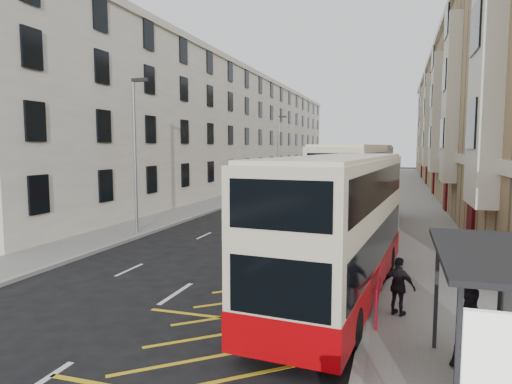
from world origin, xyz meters
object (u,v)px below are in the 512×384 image
(street_lamp_near, at_px, (136,147))
(bus_shelter, at_px, (498,297))
(pedestrian_mid, at_px, (472,328))
(pedestrian_far, at_px, (399,286))
(double_decker_rear, at_px, (356,187))
(car_red, at_px, (376,174))
(car_silver, at_px, (323,176))
(white_van, at_px, (292,180))
(car_dark, at_px, (330,172))
(double_decker_front, at_px, (340,226))
(street_lamp_far, at_px, (280,147))

(street_lamp_near, bearing_deg, bus_shelter, -40.14)
(pedestrian_mid, xyz_separation_m, pedestrian_far, (-1.41, 2.67, -0.05))
(double_decker_rear, bearing_deg, car_red, 96.26)
(bus_shelter, xyz_separation_m, double_decker_rear, (-3.90, 17.65, 0.29))
(car_silver, xyz_separation_m, car_red, (6.58, 6.99, 0.11))
(white_van, xyz_separation_m, car_dark, (1.62, 20.11, -0.11))
(double_decker_front, relative_size, white_van, 1.99)
(double_decker_rear, relative_size, white_van, 2.16)
(bus_shelter, bearing_deg, car_dark, 100.53)
(double_decker_front, bearing_deg, street_lamp_near, 154.46)
(street_lamp_near, relative_size, pedestrian_far, 5.07)
(pedestrian_far, bearing_deg, car_silver, -52.18)
(street_lamp_near, relative_size, street_lamp_far, 1.00)
(white_van, bearing_deg, car_dark, 78.14)
(street_lamp_far, height_order, white_van, street_lamp_far)
(street_lamp_far, height_order, car_silver, street_lamp_far)
(pedestrian_far, relative_size, car_red, 0.29)
(street_lamp_far, bearing_deg, bus_shelter, -70.88)
(street_lamp_near, relative_size, double_decker_rear, 0.66)
(pedestrian_mid, height_order, pedestrian_far, pedestrian_mid)
(street_lamp_near, xyz_separation_m, pedestrian_mid, (14.54, -10.92, -3.64))
(bus_shelter, distance_m, pedestrian_far, 4.59)
(double_decker_rear, height_order, pedestrian_far, double_decker_rear)
(street_lamp_far, relative_size, car_silver, 2.02)
(white_van, relative_size, car_silver, 1.42)
(street_lamp_near, height_order, car_dark, street_lamp_near)
(pedestrian_far, relative_size, white_van, 0.28)
(car_dark, bearing_deg, street_lamp_near, -97.55)
(street_lamp_near, xyz_separation_m, car_dark, (2.77, 51.77, -3.96))
(double_decker_rear, distance_m, car_silver, 35.82)
(car_dark, xyz_separation_m, car_red, (7.17, -4.51, 0.11))
(pedestrian_far, bearing_deg, bus_shelter, 137.11)
(street_lamp_far, bearing_deg, car_dark, 82.76)
(pedestrian_mid, bearing_deg, pedestrian_far, 109.91)
(pedestrian_far, xyz_separation_m, white_van, (-11.98, 39.90, -0.16))
(double_decker_rear, bearing_deg, bus_shelter, -72.43)
(bus_shelter, relative_size, pedestrian_mid, 2.52)
(white_van, xyz_separation_m, car_red, (8.79, 15.60, 0.00))
(car_silver, height_order, car_dark, car_silver)
(street_lamp_far, relative_size, white_van, 1.42)
(bus_shelter, xyz_separation_m, car_dark, (-11.93, 64.16, -1.47))
(street_lamp_far, relative_size, double_decker_rear, 0.66)
(street_lamp_near, distance_m, car_dark, 51.99)
(double_decker_front, distance_m, pedestrian_far, 2.63)
(car_red, bearing_deg, bus_shelter, 111.00)
(pedestrian_mid, bearing_deg, white_van, 99.52)
(double_decker_front, height_order, white_van, double_decker_front)
(car_silver, bearing_deg, white_van, -126.35)
(white_van, xyz_separation_m, car_silver, (2.21, 8.61, -0.11))
(car_silver, bearing_deg, car_dark, 70.96)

